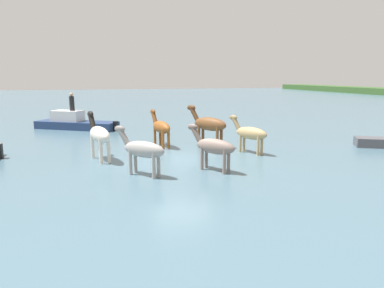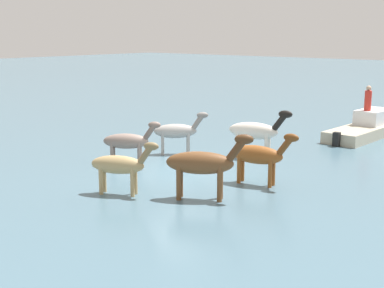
{
  "view_description": "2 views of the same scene",
  "coord_description": "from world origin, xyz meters",
  "px_view_note": "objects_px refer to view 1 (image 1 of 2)",
  "views": [
    {
      "loc": [
        14.13,
        -3.56,
        3.5
      ],
      "look_at": [
        -0.05,
        0.5,
        0.64
      ],
      "focal_mm": 32.92,
      "sensor_mm": 36.0,
      "label": 1
    },
    {
      "loc": [
        -12.07,
        13.88,
        4.86
      ],
      "look_at": [
        0.09,
        -0.61,
        0.88
      ],
      "focal_mm": 49.64,
      "sensor_mm": 36.0,
      "label": 2
    }
  ],
  "objects_px": {
    "boat_launch_far": "(75,124)",
    "person_watcher_seated": "(72,102)",
    "horse_gray_outer": "(213,146)",
    "horse_pinto_flank": "(209,124)",
    "horse_dark_mare": "(142,149)",
    "horse_chestnut_trailing": "(250,133)",
    "horse_lead": "(161,127)",
    "horse_mid_herd": "(99,135)"
  },
  "relations": [
    {
      "from": "horse_pinto_flank",
      "to": "person_watcher_seated",
      "type": "xyz_separation_m",
      "value": [
        -8.01,
        -6.89,
        0.66
      ]
    },
    {
      "from": "horse_pinto_flank",
      "to": "horse_chestnut_trailing",
      "type": "height_order",
      "value": "horse_pinto_flank"
    },
    {
      "from": "person_watcher_seated",
      "to": "horse_dark_mare",
      "type": "bearing_deg",
      "value": 12.89
    },
    {
      "from": "horse_lead",
      "to": "horse_chestnut_trailing",
      "type": "height_order",
      "value": "horse_lead"
    },
    {
      "from": "horse_pinto_flank",
      "to": "horse_lead",
      "type": "distance_m",
      "value": 2.41
    },
    {
      "from": "horse_dark_mare",
      "to": "horse_pinto_flank",
      "type": "bearing_deg",
      "value": -84.45
    },
    {
      "from": "horse_gray_outer",
      "to": "boat_launch_far",
      "type": "distance_m",
      "value": 13.69
    },
    {
      "from": "horse_pinto_flank",
      "to": "horse_mid_herd",
      "type": "height_order",
      "value": "horse_pinto_flank"
    },
    {
      "from": "boat_launch_far",
      "to": "person_watcher_seated",
      "type": "relative_size",
      "value": 4.66
    },
    {
      "from": "person_watcher_seated",
      "to": "horse_mid_herd",
      "type": "bearing_deg",
      "value": 8.64
    },
    {
      "from": "person_watcher_seated",
      "to": "horse_lead",
      "type": "bearing_deg",
      "value": 30.67
    },
    {
      "from": "horse_mid_herd",
      "to": "horse_chestnut_trailing",
      "type": "height_order",
      "value": "horse_mid_herd"
    },
    {
      "from": "horse_pinto_flank",
      "to": "boat_launch_far",
      "type": "distance_m",
      "value": 10.43
    },
    {
      "from": "horse_lead",
      "to": "horse_mid_herd",
      "type": "relative_size",
      "value": 0.91
    },
    {
      "from": "horse_lead",
      "to": "horse_gray_outer",
      "type": "relative_size",
      "value": 1.18
    },
    {
      "from": "boat_launch_far",
      "to": "horse_mid_herd",
      "type": "bearing_deg",
      "value": 129.38
    },
    {
      "from": "horse_mid_herd",
      "to": "person_watcher_seated",
      "type": "height_order",
      "value": "person_watcher_seated"
    },
    {
      "from": "horse_chestnut_trailing",
      "to": "horse_pinto_flank",
      "type": "bearing_deg",
      "value": 1.95
    },
    {
      "from": "horse_pinto_flank",
      "to": "horse_chestnut_trailing",
      "type": "relative_size",
      "value": 1.16
    },
    {
      "from": "horse_lead",
      "to": "horse_mid_herd",
      "type": "distance_m",
      "value": 3.71
    },
    {
      "from": "horse_dark_mare",
      "to": "horse_chestnut_trailing",
      "type": "distance_m",
      "value": 5.74
    },
    {
      "from": "horse_dark_mare",
      "to": "horse_chestnut_trailing",
      "type": "bearing_deg",
      "value": -109.18
    },
    {
      "from": "horse_dark_mare",
      "to": "horse_mid_herd",
      "type": "bearing_deg",
      "value": -16.94
    },
    {
      "from": "boat_launch_far",
      "to": "horse_pinto_flank",
      "type": "bearing_deg",
      "value": 161.93
    },
    {
      "from": "horse_gray_outer",
      "to": "boat_launch_far",
      "type": "bearing_deg",
      "value": -11.72
    },
    {
      "from": "horse_pinto_flank",
      "to": "horse_mid_herd",
      "type": "xyz_separation_m",
      "value": [
        1.73,
        -5.41,
        -0.01
      ]
    },
    {
      "from": "horse_mid_herd",
      "to": "boat_launch_far",
      "type": "bearing_deg",
      "value": -7.3
    },
    {
      "from": "horse_pinto_flank",
      "to": "person_watcher_seated",
      "type": "bearing_deg",
      "value": 9.26
    },
    {
      "from": "horse_chestnut_trailing",
      "to": "boat_launch_far",
      "type": "relative_size",
      "value": 0.37
    },
    {
      "from": "horse_lead",
      "to": "person_watcher_seated",
      "type": "bearing_deg",
      "value": 19.39
    },
    {
      "from": "horse_dark_mare",
      "to": "horse_gray_outer",
      "type": "relative_size",
      "value": 0.94
    },
    {
      "from": "horse_lead",
      "to": "horse_gray_outer",
      "type": "distance_m",
      "value": 5.16
    },
    {
      "from": "horse_chestnut_trailing",
      "to": "horse_lead",
      "type": "bearing_deg",
      "value": 26.91
    },
    {
      "from": "horse_lead",
      "to": "person_watcher_seated",
      "type": "relative_size",
      "value": 1.95
    },
    {
      "from": "horse_pinto_flank",
      "to": "horse_mid_herd",
      "type": "distance_m",
      "value": 5.68
    },
    {
      "from": "horse_lead",
      "to": "person_watcher_seated",
      "type": "distance_m",
      "value": 8.88
    },
    {
      "from": "horse_pinto_flank",
      "to": "horse_dark_mare",
      "type": "bearing_deg",
      "value": 107.25
    },
    {
      "from": "horse_dark_mare",
      "to": "boat_launch_far",
      "type": "height_order",
      "value": "horse_dark_mare"
    },
    {
      "from": "horse_lead",
      "to": "horse_gray_outer",
      "type": "height_order",
      "value": "horse_lead"
    },
    {
      "from": "horse_dark_mare",
      "to": "horse_chestnut_trailing",
      "type": "xyz_separation_m",
      "value": [
        -2.33,
        5.25,
        -0.02
      ]
    },
    {
      "from": "horse_pinto_flank",
      "to": "boat_launch_far",
      "type": "bearing_deg",
      "value": 9.11
    },
    {
      "from": "horse_chestnut_trailing",
      "to": "horse_mid_herd",
      "type": "bearing_deg",
      "value": 58.65
    }
  ]
}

